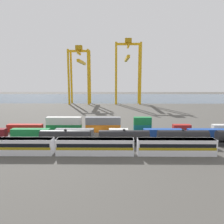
{
  "coord_description": "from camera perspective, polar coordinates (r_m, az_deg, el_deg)",
  "views": [
    {
      "loc": [
        5.73,
        -69.73,
        17.97
      ],
      "look_at": [
        4.98,
        14.16,
        5.31
      ],
      "focal_mm": 34.24,
      "sensor_mm": 36.0,
      "label": 1
    }
  ],
  "objects": [
    {
      "name": "ground_plane",
      "position": [
        111.34,
        -2.45,
        -0.72
      ],
      "size": [
        420.0,
        420.0,
        0.0
      ],
      "primitive_type": "plane",
      "color": "#4C4944"
    },
    {
      "name": "shipping_container_12",
      "position": [
        74.25,
        -2.39,
        -2.35
      ],
      "size": [
        12.1,
        2.44,
        2.6
      ],
      "primitive_type": "cube",
      "color": "slate",
      "rests_on": "shipping_container_11"
    },
    {
      "name": "shipping_container_9",
      "position": [
        76.7,
        -12.68,
        -4.19
      ],
      "size": [
        12.1,
        2.44,
        2.6
      ],
      "primitive_type": "cube",
      "color": "#197538",
      "rests_on": "ground_plane"
    },
    {
      "name": "gantry_crane_central",
      "position": [
        165.48,
        4.22,
        12.42
      ],
      "size": [
        19.28,
        38.53,
        47.88
      ],
      "color": "gold",
      "rests_on": "ground_plane"
    },
    {
      "name": "freight_tank_row",
      "position": [
        60.52,
        10.99,
        -6.7
      ],
      "size": [
        62.58,
        3.1,
        4.56
      ],
      "color": "#232326",
      "rests_on": "ground_plane"
    },
    {
      "name": "harbour_water",
      "position": [
        218.37,
        -1.0,
        3.86
      ],
      "size": [
        400.0,
        110.0,
        0.01
      ],
      "primitive_type": "cube",
      "color": "#384C60",
      "rests_on": "ground_plane"
    },
    {
      "name": "shipping_container_10",
      "position": [
        76.17,
        -12.74,
        -2.28
      ],
      "size": [
        12.1,
        2.44,
        2.6
      ],
      "primitive_type": "cube",
      "color": "silver",
      "rests_on": "shipping_container_9"
    },
    {
      "name": "shipping_container_3",
      "position": [
        68.04,
        1.76,
        -5.61
      ],
      "size": [
        6.04,
        2.44,
        2.6
      ],
      "primitive_type": "cube",
      "color": "silver",
      "rests_on": "ground_plane"
    },
    {
      "name": "gantry_crane_west",
      "position": [
        166.95,
        -8.55,
        11.39
      ],
      "size": [
        15.91,
        36.82,
        42.96
      ],
      "color": "gold",
      "rests_on": "ground_plane"
    },
    {
      "name": "shipping_container_4",
      "position": [
        69.76,
        13.38,
        -5.48
      ],
      "size": [
        12.1,
        2.44,
        2.6
      ],
      "primitive_type": "cube",
      "color": "#1C4299",
      "rests_on": "ground_plane"
    },
    {
      "name": "passenger_train",
      "position": [
        52.55,
        -4.53,
        -8.98
      ],
      "size": [
        57.86,
        3.14,
        3.9
      ],
      "color": "silver",
      "rests_on": "ground_plane"
    },
    {
      "name": "shipping_container_14",
      "position": [
        74.81,
        8.14,
        -2.35
      ],
      "size": [
        6.04,
        2.44,
        2.6
      ],
      "primitive_type": "cube",
      "color": "#197538",
      "rests_on": "shipping_container_13"
    },
    {
      "name": "shipping_container_1",
      "position": [
        73.0,
        -20.88,
        -5.2
      ],
      "size": [
        12.1,
        2.44,
        2.6
      ],
      "primitive_type": "cube",
      "color": "#197538",
      "rests_on": "ground_plane"
    },
    {
      "name": "shipping_container_8",
      "position": [
        80.91,
        -22.18,
        -3.96
      ],
      "size": [
        12.1,
        2.44,
        2.6
      ],
      "primitive_type": "cube",
      "color": "#AD211C",
      "rests_on": "ground_plane"
    },
    {
      "name": "shipping_container_13",
      "position": [
        75.35,
        8.1,
        -4.29
      ],
      "size": [
        6.04,
        2.44,
        2.6
      ],
      "primitive_type": "cube",
      "color": "#146066",
      "rests_on": "ground_plane"
    },
    {
      "name": "shipping_container_11",
      "position": [
        74.78,
        -2.38,
        -4.31
      ],
      "size": [
        12.1,
        2.44,
        2.6
      ],
      "primitive_type": "cube",
      "color": "orange",
      "rests_on": "ground_plane"
    },
    {
      "name": "shipping_container_2",
      "position": [
        69.16,
        -9.96,
        -5.5
      ],
      "size": [
        12.1,
        2.44,
        2.6
      ],
      "primitive_type": "cube",
      "color": "slate",
      "rests_on": "ground_plane"
    },
    {
      "name": "shipping_container_5",
      "position": [
        74.13,
        24.03,
        -5.17
      ],
      "size": [
        12.1,
        2.44,
        2.6
      ],
      "primitive_type": "cube",
      "color": "#1C4299",
      "rests_on": "ground_plane"
    },
    {
      "name": "shipping_container_16",
      "position": [
        83.49,
        27.11,
        -3.9
      ],
      "size": [
        6.04,
        2.44,
        2.6
      ],
      "primitive_type": "cube",
      "color": "silver",
      "rests_on": "ground_plane"
    },
    {
      "name": "shipping_container_15",
      "position": [
        78.34,
        18.1,
        -4.14
      ],
      "size": [
        6.04,
        2.44,
        2.6
      ],
      "primitive_type": "cube",
      "color": "#AD211C",
      "rests_on": "ground_plane"
    }
  ]
}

